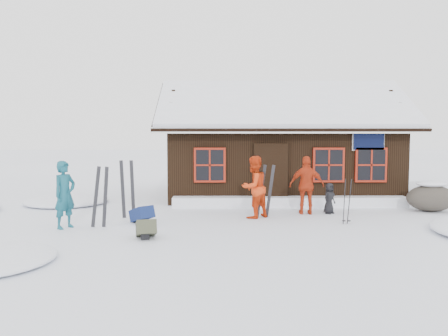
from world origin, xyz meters
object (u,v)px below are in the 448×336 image
Objects in this scene: ski_pair_left at (101,198)px; backpack_blue at (142,217)px; boulder at (431,197)px; skier_orange_left at (254,187)px; backpack_olive at (146,231)px; skier_orange_right at (307,185)px; skier_crouched at (329,198)px; ski_poles at (347,202)px; skier_teal at (65,195)px.

backpack_blue is (0.94, 0.53, -0.59)m from ski_pair_left.
boulder is at bearing 27.00° from ski_pair_left.
skier_orange_left is 3.04× the size of backpack_olive.
backpack_blue is (-3.03, -0.65, -0.71)m from skier_orange_left.
skier_orange_right is at bearing 159.59° from skier_orange_left.
skier_crouched is 1.56× the size of backpack_blue.
skier_orange_right is 1.08× the size of ski_pair_left.
skier_orange_right is at bearing 145.19° from skier_crouched.
backpack_blue is 1.79m from backpack_olive.
ski_pair_left is at bearing -166.94° from boulder.
skier_crouched is at bearing 155.81° from skier_orange_left.
boulder is 2.55× the size of backpack_olive.
boulder is at bearing -29.44° from backpack_blue.
ski_pair_left is (-6.26, -1.84, 0.29)m from skier_crouched.
backpack_olive is (1.34, -1.22, -0.59)m from ski_pair_left.
skier_orange_right is at bearing 118.34° from ski_poles.
backpack_olive is (-8.13, -3.42, -0.28)m from boulder.
skier_teal is at bearing 21.63° from skier_orange_right.
skier_orange_left reaches higher than ski_poles.
ski_pair_left is at bearing 168.80° from backpack_blue.
skier_orange_left is 3.63m from backpack_olive.
skier_orange_right is 0.80m from skier_crouched.
backpack_olive is at bearing -162.75° from ski_poles.
boulder is at bearing 150.17° from skier_orange_left.
skier_crouched is (7.12, 1.96, -0.39)m from skier_teal.
skier_teal is 2.94× the size of backpack_olive.
backpack_blue is (1.80, 0.64, -0.69)m from skier_teal.
backpack_blue is at bearing 177.92° from ski_poles.
ski_poles is (0.08, -1.51, 0.12)m from skier_crouched.
ski_poles is at bearing 123.70° from skier_orange_right.
skier_orange_right reaches higher than ski_poles.
boulder is 8.82m from backpack_olive.
skier_crouched is 5.80m from backpack_olive.
boulder is 0.92× the size of ski_pair_left.
ski_poles reaches higher than boulder.
skier_crouched is at bearing 18.02° from backpack_olive.
ski_poles is at bearing -55.63° from skier_teal.
skier_orange_left reaches higher than ski_pair_left.
ski_poles is 2.10× the size of backpack_blue.
backpack_blue is at bearing 43.25° from ski_pair_left.
ski_poles is at bearing -128.71° from skier_crouched.
ski_poles is at bearing -42.58° from backpack_blue.
ski_pair_left is (-9.47, -2.20, 0.32)m from boulder.
skier_orange_right is (6.43, 1.87, 0.01)m from skier_teal.
skier_orange_left is at bearing 28.54° from backpack_olive.
skier_teal reaches higher than backpack_blue.
backpack_olive is (-4.23, -2.98, -0.70)m from skier_orange_right.
boulder is 9.73m from ski_pair_left.
backpack_olive is at bearing 40.53° from skier_orange_right.
skier_crouched is 0.57× the size of ski_pair_left.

